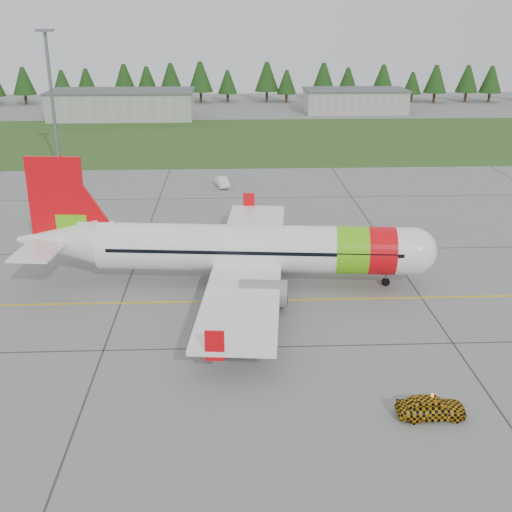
{
  "coord_description": "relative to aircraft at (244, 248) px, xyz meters",
  "views": [
    {
      "loc": [
        -5.97,
        -40.36,
        22.1
      ],
      "look_at": [
        -3.84,
        8.84,
        3.64
      ],
      "focal_mm": 45.0,
      "sensor_mm": 36.0,
      "label": 1
    }
  ],
  "objects": [
    {
      "name": "ground",
      "position": [
        4.72,
        -11.92,
        -3.19
      ],
      "size": [
        320.0,
        320.0,
        0.0
      ],
      "primitive_type": "plane",
      "color": "gray",
      "rests_on": "ground"
    },
    {
      "name": "grass_strip",
      "position": [
        4.72,
        70.08,
        -3.18
      ],
      "size": [
        320.0,
        50.0,
        0.03
      ],
      "primitive_type": "cube",
      "color": "#30561E",
      "rests_on": "ground"
    },
    {
      "name": "follow_me_car",
      "position": [
        10.38,
        -20.77,
        -1.18
      ],
      "size": [
        1.4,
        1.64,
        4.04
      ],
      "primitive_type": "imported",
      "rotation": [
        0.0,
        0.0,
        1.59
      ],
      "color": "#E8A60C",
      "rests_on": "ground"
    },
    {
      "name": "hangar_west",
      "position": [
        -25.28,
        98.08,
        -0.19
      ],
      "size": [
        32.0,
        14.0,
        6.0
      ],
      "primitive_type": "cube",
      "color": "#A8A8A3",
      "rests_on": "ground"
    },
    {
      "name": "treeline",
      "position": [
        4.72,
        126.08,
        1.81
      ],
      "size": [
        160.0,
        8.0,
        10.0
      ],
      "primitive_type": null,
      "color": "#1C3F14",
      "rests_on": "ground"
    },
    {
      "name": "hangar_east",
      "position": [
        29.72,
        106.08,
        -0.59
      ],
      "size": [
        24.0,
        12.0,
        5.2
      ],
      "primitive_type": "cube",
      "color": "#A8A8A3",
      "rests_on": "ground"
    },
    {
      "name": "aircraft",
      "position": [
        0.0,
        0.0,
        0.0
      ],
      "size": [
        36.54,
        33.83,
        11.07
      ],
      "rotation": [
        0.0,
        0.0,
        -0.1
      ],
      "color": "white",
      "rests_on": "ground"
    },
    {
      "name": "service_van",
      "position": [
        -2.16,
        34.14,
        -1.15
      ],
      "size": [
        1.68,
        1.63,
        4.09
      ],
      "primitive_type": "imported",
      "rotation": [
        0.0,
        0.0,
        0.22
      ],
      "color": "white",
      "rests_on": "ground"
    },
    {
      "name": "floodlight_mast",
      "position": [
        -27.28,
        46.08,
        6.81
      ],
      "size": [
        0.5,
        0.5,
        20.0
      ],
      "primitive_type": "cylinder",
      "color": "slate",
      "rests_on": "ground"
    },
    {
      "name": "taxi_guideline",
      "position": [
        4.72,
        -3.92,
        -3.18
      ],
      "size": [
        120.0,
        0.25,
        0.02
      ],
      "primitive_type": "cube",
      "color": "gold",
      "rests_on": "ground"
    }
  ]
}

